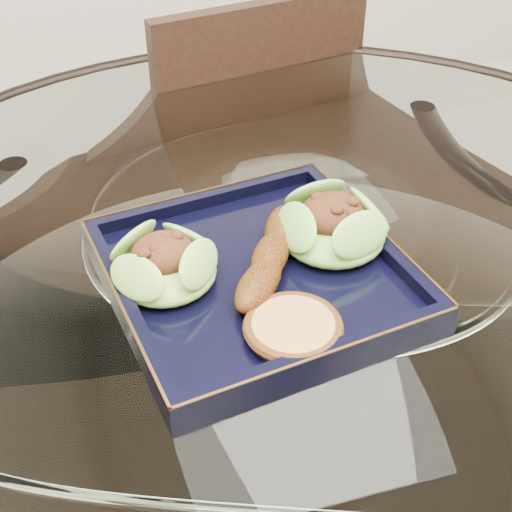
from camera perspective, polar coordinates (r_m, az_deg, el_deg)
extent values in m
cylinder|color=white|center=(0.74, 3.51, -0.36)|extent=(1.10, 1.10, 0.01)
torus|color=black|center=(0.74, 3.51, -0.36)|extent=(1.13, 1.13, 0.02)
cylinder|color=black|center=(1.27, 10.71, -3.95)|extent=(0.04, 0.04, 0.75)
cylinder|color=black|center=(1.18, -15.02, -9.02)|extent=(0.04, 0.04, 0.75)
cube|color=black|center=(1.21, 4.08, -3.33)|extent=(0.44, 0.44, 0.04)
cube|color=black|center=(1.19, 0.42, 10.26)|extent=(0.35, 0.09, 0.41)
cylinder|color=black|center=(1.23, 0.78, -17.81)|extent=(0.03, 0.03, 0.40)
cylinder|color=black|center=(1.35, 13.23, -12.18)|extent=(0.03, 0.03, 0.40)
cylinder|color=black|center=(1.41, -5.34, -8.06)|extent=(0.03, 0.03, 0.40)
cylinder|color=black|center=(1.52, 5.89, -4.05)|extent=(0.03, 0.03, 0.40)
cube|color=black|center=(0.69, 0.00, -1.95)|extent=(0.31, 0.31, 0.02)
ellipsoid|color=#599C2D|center=(0.67, -7.31, -0.85)|extent=(0.12, 0.12, 0.03)
ellipsoid|color=#5AA630|center=(0.71, 6.14, 2.22)|extent=(0.13, 0.13, 0.04)
ellipsoid|color=#67320A|center=(0.68, 1.16, 0.00)|extent=(0.11, 0.15, 0.03)
cylinder|color=#CB9043|center=(0.62, 2.99, -5.84)|extent=(0.10, 0.10, 0.01)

